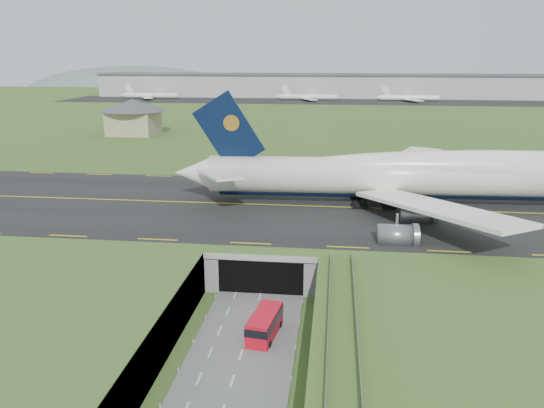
# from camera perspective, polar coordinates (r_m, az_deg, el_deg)

# --- Properties ---
(ground) EXTENTS (900.00, 900.00, 0.00)m
(ground) POSITION_cam_1_polar(r_m,az_deg,el_deg) (68.61, -2.17, -12.57)
(ground) COLOR #466127
(ground) RESTS_ON ground
(airfield_deck) EXTENTS (800.00, 800.00, 6.00)m
(airfield_deck) POSITION_cam_1_polar(r_m,az_deg,el_deg) (67.24, -2.20, -10.32)
(airfield_deck) COLOR gray
(airfield_deck) RESTS_ON ground
(trench_road) EXTENTS (12.00, 75.00, 0.20)m
(trench_road) POSITION_cam_1_polar(r_m,az_deg,el_deg) (62.14, -3.29, -15.72)
(trench_road) COLOR slate
(trench_road) RESTS_ON ground
(taxiway) EXTENTS (800.00, 44.00, 0.18)m
(taxiway) POSITION_cam_1_polar(r_m,az_deg,el_deg) (96.85, 0.82, -0.16)
(taxiway) COLOR black
(taxiway) RESTS_ON airfield_deck
(tunnel_portal) EXTENTS (17.00, 22.30, 6.00)m
(tunnel_portal) POSITION_cam_1_polar(r_m,az_deg,el_deg) (82.32, -0.38, -5.06)
(tunnel_portal) COLOR gray
(tunnel_portal) RESTS_ON ground
(guideway) EXTENTS (3.00, 53.00, 7.05)m
(guideway) POSITION_cam_1_polar(r_m,az_deg,el_deg) (48.79, 7.57, -18.22)
(guideway) COLOR #A8A8A3
(guideway) RESTS_ON ground
(jumbo_jet) EXTENTS (101.70, 64.09, 21.22)m
(jumbo_jet) POSITION_cam_1_polar(r_m,az_deg,el_deg) (100.36, 18.14, 2.94)
(jumbo_jet) COLOR white
(jumbo_jet) RESTS_ON ground
(shuttle_tram) EXTENTS (3.81, 7.61, 2.98)m
(shuttle_tram) POSITION_cam_1_polar(r_m,az_deg,el_deg) (64.61, -0.79, -12.80)
(shuttle_tram) COLOR red
(shuttle_tram) RESTS_ON ground
(service_building) EXTENTS (22.67, 22.67, 12.27)m
(service_building) POSITION_cam_1_polar(r_m,az_deg,el_deg) (192.44, -14.69, 9.39)
(service_building) COLOR tan
(service_building) RESTS_ON ground
(cargo_terminal) EXTENTS (320.00, 67.00, 15.60)m
(cargo_terminal) POSITION_cam_1_polar(r_m,az_deg,el_deg) (359.73, 5.38, 12.59)
(cargo_terminal) COLOR #B2B2B2
(cargo_terminal) RESTS_ON ground
(distant_hills) EXTENTS (700.00, 91.00, 60.00)m
(distant_hills) POSITION_cam_1_polar(r_m,az_deg,el_deg) (494.09, 13.42, 10.95)
(distant_hills) COLOR slate
(distant_hills) RESTS_ON ground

